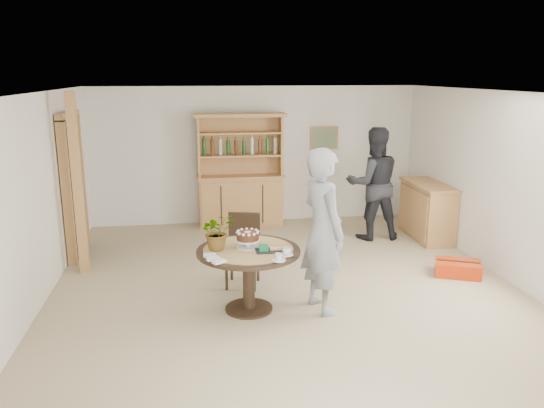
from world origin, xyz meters
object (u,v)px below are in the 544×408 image
at_px(hutch, 240,188).
at_px(sideboard, 427,210).
at_px(teen_boy, 323,231).
at_px(dining_table, 249,261).
at_px(red_suitcase, 458,268).
at_px(adult_person, 373,184).
at_px(dining_chair, 243,245).

bearing_deg(hutch, sideboard, -22.21).
relative_size(sideboard, teen_boy, 0.65).
distance_m(hutch, dining_table, 3.62).
distance_m(sideboard, red_suitcase, 1.78).
height_order(hutch, sideboard, hutch).
distance_m(dining_table, adult_person, 3.45).
height_order(hutch, adult_person, hutch).
height_order(dining_table, adult_person, adult_person).
bearing_deg(sideboard, adult_person, 172.53).
xyz_separation_m(hutch, dining_table, (-0.25, -3.61, -0.08)).
bearing_deg(red_suitcase, teen_boy, -137.20).
height_order(hutch, dining_table, hutch).
distance_m(hutch, adult_person, 2.40).
bearing_deg(dining_table, dining_chair, 88.59).
relative_size(dining_table, red_suitcase, 1.69).
distance_m(sideboard, teen_boy, 3.50).
xyz_separation_m(hutch, red_suitcase, (2.73, -2.95, -0.59)).
distance_m(dining_table, dining_chair, 0.83).
bearing_deg(dining_table, hutch, 86.04).
height_order(hutch, teen_boy, hutch).
bearing_deg(adult_person, hutch, -25.69).
relative_size(dining_chair, red_suitcase, 1.33).
bearing_deg(sideboard, teen_boy, -134.68).
distance_m(sideboard, adult_person, 1.04).
relative_size(adult_person, red_suitcase, 2.64).
bearing_deg(red_suitcase, dining_table, -144.34).
relative_size(teen_boy, adult_person, 1.03).
bearing_deg(red_suitcase, hutch, 155.95).
xyz_separation_m(teen_boy, adult_person, (1.51, 2.59, -0.03)).
relative_size(dining_table, adult_person, 0.64).
relative_size(teen_boy, red_suitcase, 2.72).
xyz_separation_m(sideboard, teen_boy, (-2.44, -2.47, 0.49)).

